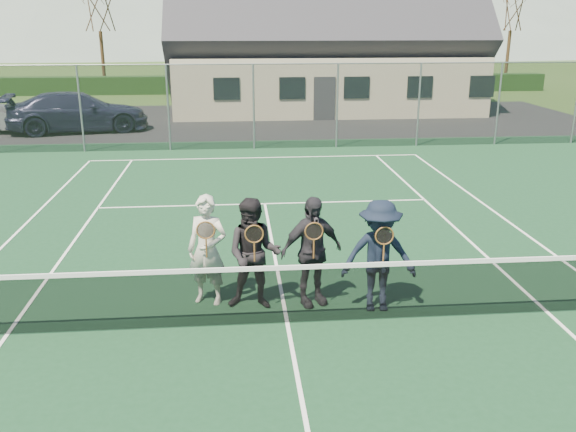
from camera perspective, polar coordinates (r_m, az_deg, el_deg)
name	(u,v)px	position (r m, az deg, el deg)	size (l,w,h in m)	color
ground	(249,121)	(28.63, -3.65, 8.83)	(220.00, 220.00, 0.00)	#2E4B1A
court_surface	(287,324)	(9.40, -0.07, -10.04)	(30.00, 30.00, 0.02)	#14381E
tarmac_carpark	(162,122)	(28.81, -11.72, 8.57)	(40.00, 12.00, 0.01)	black
hedge_row	(244,84)	(40.48, -4.17, 12.19)	(40.00, 1.20, 1.10)	black
hill_east	(564,6)	(117.39, 24.40, 17.46)	(90.00, 90.00, 14.00)	slate
car_c	(78,112)	(27.16, -19.06, 9.19)	(2.30, 5.65, 1.64)	#1A1C35
court_markings	(287,323)	(9.39, -0.07, -9.96)	(11.03, 23.83, 0.01)	white
tennis_net	(287,292)	(9.16, -0.07, -7.11)	(11.68, 0.08, 1.10)	slate
perimeter_fence	(254,107)	(21.99, -3.23, 10.18)	(30.07, 0.07, 3.02)	slate
clubhouse	(324,30)	(32.63, 3.35, 16.95)	(15.60, 8.20, 7.70)	beige
tree_d	(425,0)	(43.23, 12.71, 19.14)	(3.20, 3.20, 7.77)	#371F14
tree_e	(513,0)	(45.36, 20.35, 18.42)	(3.20, 3.20, 7.77)	#322212
player_a	(207,250)	(9.79, -7.55, -3.19)	(0.77, 0.63, 1.80)	beige
player_b	(254,254)	(9.55, -3.20, -3.59)	(0.98, 0.82, 1.80)	black
player_c	(311,251)	(9.66, 2.21, -3.32)	(1.14, 0.77, 1.80)	#26252A
player_d	(379,256)	(9.57, 8.51, -3.73)	(1.22, 0.77, 1.80)	black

